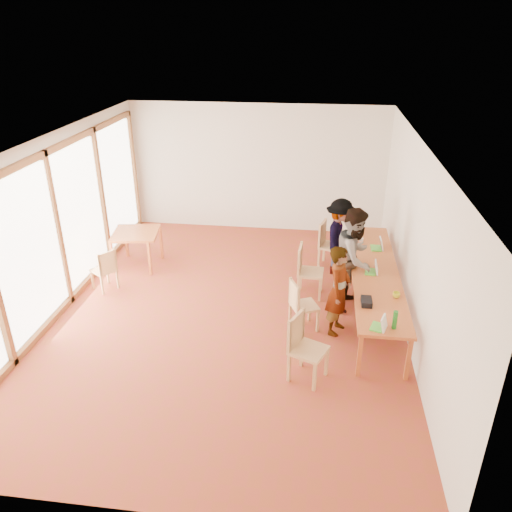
# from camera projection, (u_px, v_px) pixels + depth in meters

# --- Properties ---
(ground) EXTENTS (8.00, 8.00, 0.00)m
(ground) POSITION_uv_depth(u_px,v_px,m) (229.00, 313.00, 8.81)
(ground) COLOR #9D3A26
(ground) RESTS_ON ground
(wall_back) EXTENTS (6.00, 0.10, 3.00)m
(wall_back) POSITION_uv_depth(u_px,v_px,m) (258.00, 169.00, 11.74)
(wall_back) COLOR silver
(wall_back) RESTS_ON ground
(wall_front) EXTENTS (6.00, 0.10, 3.00)m
(wall_front) POSITION_uv_depth(u_px,v_px,m) (148.00, 404.00, 4.58)
(wall_front) COLOR silver
(wall_front) RESTS_ON ground
(wall_right) EXTENTS (0.10, 8.00, 3.00)m
(wall_right) POSITION_uv_depth(u_px,v_px,m) (415.00, 244.00, 7.81)
(wall_right) COLOR silver
(wall_right) RESTS_ON ground
(window_wall) EXTENTS (0.10, 8.00, 3.00)m
(window_wall) POSITION_uv_depth(u_px,v_px,m) (56.00, 226.00, 8.50)
(window_wall) COLOR white
(window_wall) RESTS_ON ground
(ceiling) EXTENTS (6.00, 8.00, 0.04)m
(ceiling) POSITION_uv_depth(u_px,v_px,m) (224.00, 142.00, 7.50)
(ceiling) COLOR white
(ceiling) RESTS_ON wall_back
(communal_table) EXTENTS (0.80, 4.00, 0.75)m
(communal_table) POSITION_uv_depth(u_px,v_px,m) (375.00, 273.00, 8.66)
(communal_table) COLOR #CD642D
(communal_table) RESTS_ON ground
(side_table) EXTENTS (0.90, 0.90, 0.75)m
(side_table) POSITION_uv_depth(u_px,v_px,m) (136.00, 236.00, 10.22)
(side_table) COLOR #CD642D
(side_table) RESTS_ON ground
(chair_near) EXTENTS (0.62, 0.62, 0.53)m
(chair_near) POSITION_uv_depth(u_px,v_px,m) (302.00, 340.00, 7.00)
(chair_near) COLOR #DDB26E
(chair_near) RESTS_ON ground
(chair_mid) EXTENTS (0.54, 0.54, 0.47)m
(chair_mid) POSITION_uv_depth(u_px,v_px,m) (299.00, 300.00, 8.13)
(chair_mid) COLOR #DDB26E
(chair_mid) RESTS_ON ground
(chair_far) EXTENTS (0.49, 0.49, 0.52)m
(chair_far) POSITION_uv_depth(u_px,v_px,m) (305.00, 265.00, 9.14)
(chair_far) COLOR #DDB26E
(chair_far) RESTS_ON ground
(chair_empty) EXTENTS (0.55, 0.55, 0.51)m
(chair_empty) POSITION_uv_depth(u_px,v_px,m) (327.00, 239.00, 10.25)
(chair_empty) COLOR #DDB26E
(chair_empty) RESTS_ON ground
(chair_spare) EXTENTS (0.54, 0.54, 0.44)m
(chair_spare) POSITION_uv_depth(u_px,v_px,m) (106.00, 266.00, 9.33)
(chair_spare) COLOR #DDB26E
(chair_spare) RESTS_ON ground
(person_near) EXTENTS (0.53, 0.65, 1.53)m
(person_near) POSITION_uv_depth(u_px,v_px,m) (339.00, 290.00, 7.98)
(person_near) COLOR gray
(person_near) RESTS_ON ground
(person_mid) EXTENTS (1.00, 1.10, 1.84)m
(person_mid) POSITION_uv_depth(u_px,v_px,m) (354.00, 258.00, 8.69)
(person_mid) COLOR gray
(person_mid) RESTS_ON ground
(person_far) EXTENTS (0.77, 1.11, 1.57)m
(person_far) POSITION_uv_depth(u_px,v_px,m) (339.00, 237.00, 9.87)
(person_far) COLOR gray
(person_far) RESTS_ON ground
(laptop_near) EXTENTS (0.27, 0.29, 0.20)m
(laptop_near) POSITION_uv_depth(u_px,v_px,m) (381.00, 325.00, 7.00)
(laptop_near) COLOR #59D03B
(laptop_near) RESTS_ON communal_table
(laptop_mid) EXTENTS (0.24, 0.27, 0.22)m
(laptop_mid) POSITION_uv_depth(u_px,v_px,m) (373.00, 270.00, 8.54)
(laptop_mid) COLOR #59D03B
(laptop_mid) RESTS_ON communal_table
(laptop_far) EXTENTS (0.23, 0.27, 0.22)m
(laptop_far) POSITION_uv_depth(u_px,v_px,m) (379.00, 246.00, 9.42)
(laptop_far) COLOR #59D03B
(laptop_far) RESTS_ON communal_table
(yellow_mug) EXTENTS (0.14, 0.14, 0.09)m
(yellow_mug) POSITION_uv_depth(u_px,v_px,m) (396.00, 295.00, 7.78)
(yellow_mug) COLOR yellow
(yellow_mug) RESTS_ON communal_table
(green_bottle) EXTENTS (0.07, 0.07, 0.28)m
(green_bottle) POSITION_uv_depth(u_px,v_px,m) (395.00, 320.00, 6.97)
(green_bottle) COLOR #1C6B1D
(green_bottle) RESTS_ON communal_table
(clear_glass) EXTENTS (0.07, 0.07, 0.09)m
(clear_glass) POSITION_uv_depth(u_px,v_px,m) (355.00, 262.00, 8.83)
(clear_glass) COLOR silver
(clear_glass) RESTS_ON communal_table
(condiment_cup) EXTENTS (0.08, 0.08, 0.06)m
(condiment_cup) POSITION_uv_depth(u_px,v_px,m) (361.00, 239.00, 9.78)
(condiment_cup) COLOR white
(condiment_cup) RESTS_ON communal_table
(pink_phone) EXTENTS (0.05, 0.10, 0.01)m
(pink_phone) POSITION_uv_depth(u_px,v_px,m) (374.00, 247.00, 9.51)
(pink_phone) COLOR #EB4687
(pink_phone) RESTS_ON communal_table
(black_pouch) EXTENTS (0.16, 0.26, 0.09)m
(black_pouch) POSITION_uv_depth(u_px,v_px,m) (366.00, 302.00, 7.60)
(black_pouch) COLOR black
(black_pouch) RESTS_ON communal_table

